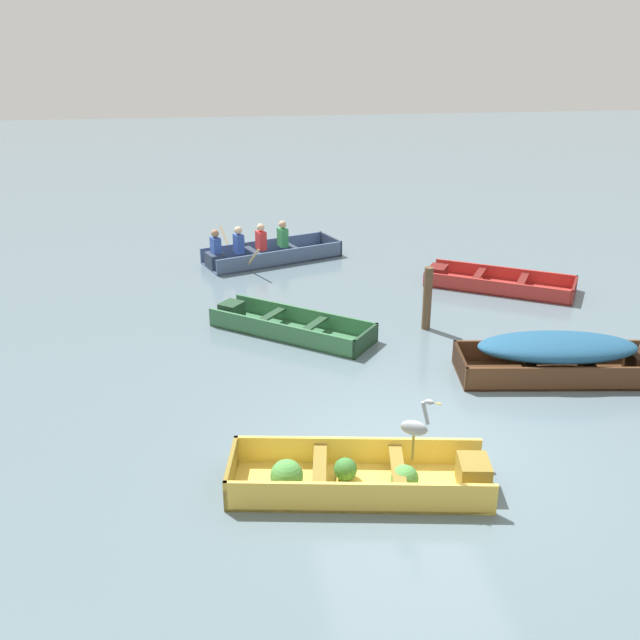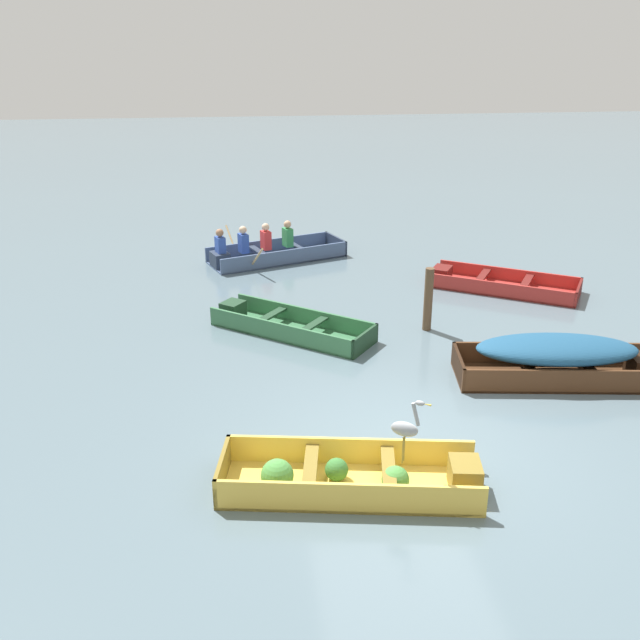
% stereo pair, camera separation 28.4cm
% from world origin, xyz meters
% --- Properties ---
extents(ground_plane, '(80.00, 80.00, 0.00)m').
position_xyz_m(ground_plane, '(0.00, 0.00, 0.00)').
color(ground_plane, slate).
extents(dinghy_yellow_foreground, '(3.22, 1.52, 0.43)m').
position_xyz_m(dinghy_yellow_foreground, '(-0.94, -0.86, 0.16)').
color(dinghy_yellow_foreground, '#E5BC47').
rests_on(dinghy_yellow_foreground, ground).
extents(skiff_red_near_moored, '(3.18, 2.54, 0.32)m').
position_xyz_m(skiff_red_near_moored, '(3.33, 5.86, 0.11)').
color(skiff_red_near_moored, '#AD2D28').
rests_on(skiff_red_near_moored, ground).
extents(skiff_green_mid_moored, '(2.95, 2.59, 0.35)m').
position_xyz_m(skiff_green_mid_moored, '(-1.33, 4.07, 0.12)').
color(skiff_green_mid_moored, '#387047').
rests_on(skiff_green_mid_moored, ground).
extents(skiff_dark_varnish_far_moored, '(3.19, 1.48, 0.69)m').
position_xyz_m(skiff_dark_varnish_far_moored, '(2.75, 1.64, 0.41)').
color(skiff_dark_varnish_far_moored, '#4C2D19').
rests_on(skiff_dark_varnish_far_moored, ground).
extents(rowboat_slate_blue_with_crew, '(3.42, 2.46, 0.93)m').
position_xyz_m(rowboat_slate_blue_with_crew, '(-1.42, 8.46, 0.24)').
color(rowboat_slate_blue_with_crew, '#475B7F').
rests_on(rowboat_slate_blue_with_crew, ground).
extents(heron_on_dinghy, '(0.43, 0.29, 0.84)m').
position_xyz_m(heron_on_dinghy, '(-0.35, -1.02, 0.90)').
color(heron_on_dinghy, olive).
rests_on(heron_on_dinghy, dinghy_yellow_foreground).
extents(mooring_post, '(0.16, 0.16, 1.18)m').
position_xyz_m(mooring_post, '(1.25, 3.85, 0.59)').
color(mooring_post, brown).
rests_on(mooring_post, ground).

